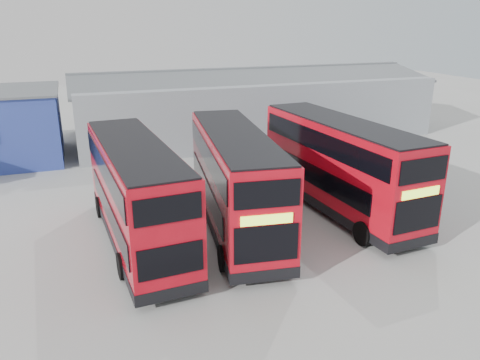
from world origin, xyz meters
TOP-DOWN VIEW (x-y plane):
  - ground_plane at (0.00, 0.00)m, footprint 120.00×120.00m
  - maintenance_shed at (8.00, 20.00)m, footprint 30.50×12.00m
  - double_decker_left at (-4.71, 0.88)m, footprint 3.40×11.41m
  - double_decker_centre at (-0.02, 0.93)m, footprint 4.31×11.78m
  - double_decker_right at (5.94, 1.33)m, footprint 3.56×11.79m
  - single_decker_blue at (10.18, 6.54)m, footprint 4.17×10.66m

SIDE VIEW (x-z plane):
  - ground_plane at x=0.00m, z-range 0.00..0.00m
  - single_decker_blue at x=10.18m, z-range -0.01..2.82m
  - double_decker_left at x=-4.71m, z-range -0.01..4.76m
  - double_decker_centre at x=-0.02m, z-range -0.01..4.87m
  - double_decker_right at x=5.94m, z-range -0.01..4.91m
  - maintenance_shed at x=8.00m, z-range -0.34..5.55m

